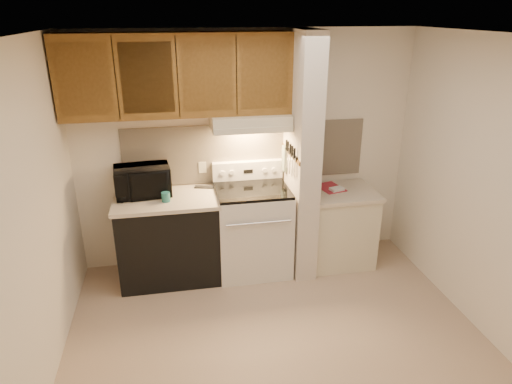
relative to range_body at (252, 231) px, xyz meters
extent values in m
plane|color=tan|center=(0.00, -1.16, -0.46)|extent=(3.60, 3.60, 0.00)
plane|color=white|center=(0.00, -1.16, 2.04)|extent=(3.60, 3.60, 0.00)
cube|color=white|center=(0.00, 0.34, 0.79)|extent=(3.60, 2.50, 0.02)
cube|color=white|center=(-1.80, -1.16, 0.79)|extent=(0.02, 3.00, 2.50)
cube|color=white|center=(1.80, -1.16, 0.79)|extent=(0.02, 3.00, 2.50)
cube|color=beige|center=(0.00, 0.33, 0.78)|extent=(2.60, 0.02, 0.63)
cube|color=silver|center=(0.00, 0.00, 0.00)|extent=(0.76, 0.65, 0.92)
cube|color=black|center=(0.00, -0.32, 0.04)|extent=(0.50, 0.01, 0.30)
cylinder|color=silver|center=(0.00, -0.35, 0.26)|extent=(0.65, 0.02, 0.02)
cube|color=black|center=(0.00, 0.00, 0.48)|extent=(0.74, 0.64, 0.03)
cube|color=silver|center=(0.00, 0.28, 0.59)|extent=(0.76, 0.08, 0.20)
cube|color=black|center=(0.00, 0.24, 0.59)|extent=(0.10, 0.01, 0.04)
cylinder|color=silver|center=(-0.28, 0.24, 0.59)|extent=(0.05, 0.02, 0.05)
cylinder|color=silver|center=(-0.18, 0.24, 0.59)|extent=(0.05, 0.02, 0.05)
cylinder|color=silver|center=(0.18, 0.24, 0.59)|extent=(0.05, 0.02, 0.05)
cylinder|color=silver|center=(0.28, 0.24, 0.59)|extent=(0.05, 0.02, 0.05)
cube|color=black|center=(-0.88, 0.01, -0.03)|extent=(1.00, 0.63, 0.87)
cube|color=beige|center=(-0.88, 0.01, 0.43)|extent=(1.04, 0.67, 0.04)
cube|color=black|center=(-0.48, 0.21, 0.46)|extent=(0.21, 0.12, 0.01)
cylinder|color=#216765|center=(-0.88, -0.09, 0.50)|extent=(0.10, 0.10, 0.09)
cube|color=beige|center=(-0.48, 0.32, 0.64)|extent=(0.08, 0.01, 0.12)
imported|color=black|center=(-1.10, 0.13, 0.60)|extent=(0.58, 0.42, 0.30)
cube|color=beige|center=(0.51, -0.01, 0.79)|extent=(0.22, 0.70, 2.50)
cube|color=brown|center=(0.39, -0.01, 0.84)|extent=(0.01, 0.70, 0.04)
cube|color=black|center=(0.39, -0.06, 0.86)|extent=(0.02, 0.42, 0.04)
cube|color=silver|center=(0.38, -0.22, 0.76)|extent=(0.01, 0.03, 0.16)
cylinder|color=black|center=(0.38, -0.22, 0.91)|extent=(0.02, 0.02, 0.10)
cube|color=silver|center=(0.38, -0.15, 0.75)|extent=(0.01, 0.04, 0.18)
cylinder|color=black|center=(0.38, -0.14, 0.91)|extent=(0.02, 0.02, 0.10)
cube|color=silver|center=(0.38, -0.05, 0.74)|extent=(0.01, 0.04, 0.20)
cylinder|color=black|center=(0.38, -0.07, 0.91)|extent=(0.02, 0.02, 0.10)
cube|color=silver|center=(0.38, 0.03, 0.76)|extent=(0.01, 0.04, 0.16)
cylinder|color=black|center=(0.38, 0.03, 0.91)|extent=(0.02, 0.02, 0.10)
cube|color=silver|center=(0.38, 0.12, 0.75)|extent=(0.01, 0.04, 0.18)
cylinder|color=black|center=(0.38, 0.09, 0.91)|extent=(0.02, 0.02, 0.10)
cube|color=gray|center=(0.38, 0.17, 0.74)|extent=(0.03, 0.11, 0.27)
cube|color=beige|center=(0.97, -0.01, -0.06)|extent=(0.70, 0.60, 0.81)
cube|color=beige|center=(0.97, -0.01, 0.37)|extent=(0.74, 0.64, 0.04)
cube|color=#A32736|center=(0.88, 0.09, 0.40)|extent=(0.30, 0.36, 0.01)
cube|color=white|center=(0.92, 0.00, 0.41)|extent=(0.16, 0.13, 0.04)
cube|color=beige|center=(0.00, 0.12, 1.17)|extent=(0.78, 0.44, 0.15)
cube|color=beige|center=(0.00, -0.08, 1.12)|extent=(0.78, 0.04, 0.06)
cube|color=brown|center=(-0.69, 0.17, 1.62)|extent=(2.18, 0.33, 0.77)
cube|color=brown|center=(-1.51, 0.01, 1.62)|extent=(0.46, 0.01, 0.63)
cube|color=black|center=(-1.23, 0.01, 1.62)|extent=(0.01, 0.01, 0.73)
cube|color=brown|center=(-0.96, 0.01, 1.62)|extent=(0.46, 0.01, 0.63)
cube|color=black|center=(-0.69, 0.01, 1.62)|extent=(0.01, 0.01, 0.73)
cube|color=brown|center=(-0.42, 0.01, 1.62)|extent=(0.46, 0.01, 0.63)
cube|color=black|center=(-0.14, 0.01, 1.62)|extent=(0.01, 0.01, 0.73)
cube|color=brown|center=(0.13, 0.01, 1.62)|extent=(0.46, 0.01, 0.63)
camera|label=1|loc=(-0.78, -4.30, 2.20)|focal=32.00mm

